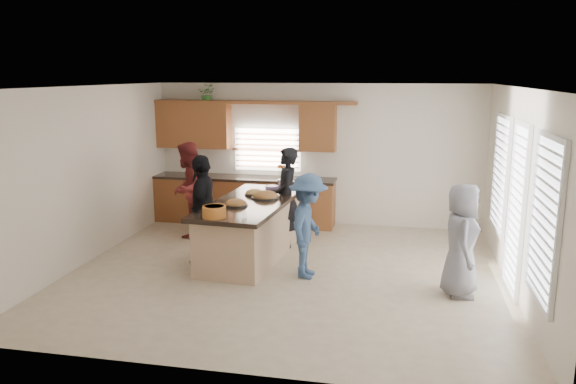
% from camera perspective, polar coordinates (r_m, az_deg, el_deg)
% --- Properties ---
extents(floor, '(6.50, 6.50, 0.00)m').
position_cam_1_polar(floor, '(8.69, -0.16, -8.16)').
color(floor, beige).
rests_on(floor, ground).
extents(room_shell, '(6.52, 6.02, 2.81)m').
position_cam_1_polar(room_shell, '(8.23, -0.16, 4.37)').
color(room_shell, silver).
rests_on(room_shell, ground).
extents(back_cabinetry, '(4.08, 0.66, 2.46)m').
position_cam_1_polar(back_cabinetry, '(11.36, -4.66, 1.40)').
color(back_cabinetry, brown).
rests_on(back_cabinetry, ground).
extents(right_wall_glazing, '(0.06, 4.00, 2.25)m').
position_cam_1_polar(right_wall_glazing, '(8.18, 22.31, -0.56)').
color(right_wall_glazing, white).
rests_on(right_wall_glazing, ground).
extents(island, '(1.36, 2.78, 0.95)m').
position_cam_1_polar(island, '(9.29, -3.81, -3.91)').
color(island, tan).
rests_on(island, ground).
extents(platter_front, '(0.38, 0.38, 0.15)m').
position_cam_1_polar(platter_front, '(8.86, -5.33, -1.21)').
color(platter_front, black).
rests_on(platter_front, island).
extents(platter_mid, '(0.47, 0.47, 0.19)m').
position_cam_1_polar(platter_mid, '(9.35, -2.30, -0.46)').
color(platter_mid, black).
rests_on(platter_mid, island).
extents(platter_back, '(0.35, 0.35, 0.14)m').
position_cam_1_polar(platter_back, '(9.62, -3.42, -0.12)').
color(platter_back, black).
rests_on(platter_back, island).
extents(salad_bowl, '(0.34, 0.34, 0.17)m').
position_cam_1_polar(salad_bowl, '(8.17, -7.50, -1.93)').
color(salad_bowl, '#BF6522').
rests_on(salad_bowl, island).
extents(clear_cup, '(0.07, 0.07, 0.11)m').
position_cam_1_polar(clear_cup, '(8.08, -4.48, -2.31)').
color(clear_cup, white).
rests_on(clear_cup, island).
extents(plate_stack, '(0.24, 0.24, 0.05)m').
position_cam_1_polar(plate_stack, '(10.15, -1.64, 0.51)').
color(plate_stack, '#AE8BCB').
rests_on(plate_stack, island).
extents(flower_vase, '(0.14, 0.14, 0.41)m').
position_cam_1_polar(flower_vase, '(10.24, -0.68, 1.65)').
color(flower_vase, silver).
rests_on(flower_vase, island).
extents(potted_plant, '(0.36, 0.32, 0.38)m').
position_cam_1_polar(potted_plant, '(11.48, -8.20, 9.85)').
color(potted_plant, '#3B7C31').
rests_on(potted_plant, back_cabinetry).
extents(woman_left_back, '(0.55, 0.72, 1.75)m').
position_cam_1_polar(woman_left_back, '(9.76, -0.15, -0.56)').
color(woman_left_back, black).
rests_on(woman_left_back, ground).
extents(woman_left_mid, '(0.67, 0.86, 1.76)m').
position_cam_1_polar(woman_left_mid, '(10.53, -10.14, 0.24)').
color(woman_left_mid, maroon).
rests_on(woman_left_mid, ground).
extents(woman_left_front, '(0.57, 1.08, 1.76)m').
position_cam_1_polar(woman_left_front, '(8.95, -8.63, -1.81)').
color(woman_left_front, black).
rests_on(woman_left_front, ground).
extents(woman_right_back, '(0.64, 1.04, 1.57)m').
position_cam_1_polar(woman_right_back, '(8.29, 2.05, -3.47)').
color(woman_right_back, '#365176').
rests_on(woman_right_back, ground).
extents(woman_right_front, '(0.50, 0.77, 1.56)m').
position_cam_1_polar(woman_right_front, '(7.96, 17.21, -4.70)').
color(woman_right_front, slate).
rests_on(woman_right_front, ground).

